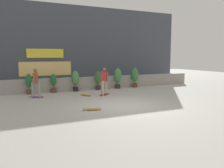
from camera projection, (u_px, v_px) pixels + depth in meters
name	position (u px, v px, depth m)	size (l,w,h in m)	color
ground_plane	(125.00, 106.00, 11.18)	(48.00, 48.00, 0.00)	#B2AFA8
planter_wall	(85.00, 83.00, 16.53)	(18.00, 0.40, 0.90)	gray
building_backdrop	(70.00, 46.00, 19.78)	(20.00, 2.08, 6.50)	#424751
potted_plant_0	(29.00, 83.00, 14.46)	(0.41, 0.41, 1.29)	brown
potted_plant_1	(54.00, 83.00, 15.11)	(0.38, 0.38, 1.24)	brown
potted_plant_2	(76.00, 80.00, 15.72)	(0.47, 0.47, 1.40)	black
potted_plant_3	(98.00, 79.00, 16.42)	(0.44, 0.44, 1.35)	#2D2823
potted_plant_4	(118.00, 77.00, 17.06)	(0.52, 0.52, 1.51)	#2D2823
potted_plant_5	(135.00, 76.00, 17.68)	(0.51, 0.51, 1.50)	brown
skater_by_wall_right	(36.00, 82.00, 13.20)	(0.81, 0.52, 1.70)	#72338C
skater_foreground	(104.00, 80.00, 14.10)	(0.78, 0.60, 1.70)	maroon
skateboard_near_camera	(92.00, 109.00, 10.26)	(0.82, 0.45, 0.08)	#BF8C26
skateboard_aside	(86.00, 95.00, 14.00)	(0.48, 0.82, 0.08)	#BF8C26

